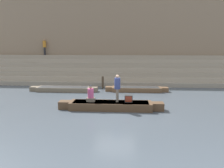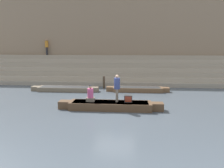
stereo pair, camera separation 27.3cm
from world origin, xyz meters
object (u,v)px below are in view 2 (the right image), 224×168
Objects in this scene: moored_boat_distant at (137,89)px; rowboat_main at (110,105)px; person_standing at (117,86)px; person_on_steps at (47,46)px; moored_boat_shore at (65,89)px; person_rowing at (90,95)px; mooring_post at (104,82)px; tv_set at (128,99)px.

rowboat_main is at bearing -113.85° from moored_boat_distant.
person_standing is 0.31× the size of moored_boat_distant.
rowboat_main is at bearing 98.45° from person_on_steps.
rowboat_main is 6.76m from moored_boat_shore.
moored_boat_distant is at bearing 8.02° from moored_boat_shore.
rowboat_main is 6.12× the size of person_rowing.
person_standing is at bearing -110.12° from moored_boat_distant.
person_rowing is at bearing 178.03° from person_standing.
moored_boat_distant is at bearing 51.88° from person_rowing.
moored_boat_distant is 4.79× the size of mooring_post.
person_on_steps is (-8.72, 11.34, 2.42)m from person_standing.
rowboat_main is 5.78× the size of mooring_post.
moored_boat_shore is at bearing 113.05° from person_rowing.
person_standing reaches higher than rowboat_main.
tv_set is at bearing -37.89° from moored_boat_shore.
person_standing is 1.73m from person_rowing.
moored_boat_shore is 8.24m from person_on_steps.
person_standing is at bearing -41.77° from moored_boat_shore.
person_standing is 6.78m from mooring_post.
person_standing is at bearing -76.10° from mooring_post.
tv_set is 0.08× the size of moored_boat_shore.
person_standing is (0.40, 0.06, 1.18)m from rowboat_main.
person_rowing is 0.18× the size of moored_boat_shore.
tv_set is at bearing 3.04° from rowboat_main.
person_rowing is at bearing -53.41° from moored_boat_shore.
mooring_post is at bearing 29.24° from moored_boat_shore.
person_rowing reaches higher than moored_boat_distant.
mooring_post is (3.21, 1.48, 0.35)m from moored_boat_shore.
moored_boat_distant is 12.28m from person_on_steps.
tv_set reaches higher than moored_boat_distant.
mooring_post is (-3.03, 1.10, 0.35)m from moored_boat_distant.
moored_boat_shore is at bearing -155.31° from mooring_post.
tv_set is 0.09× the size of moored_boat_distant.
mooring_post is at bearing 80.83° from person_rowing.
mooring_post is 9.19m from person_on_steps.
person_on_steps reaches higher than moored_boat_shore.
mooring_post is at bearing 118.25° from person_on_steps.
mooring_post is (-1.21, 6.59, 0.30)m from rowboat_main.
person_on_steps reaches higher than mooring_post.
person_standing reaches higher than tv_set.
moored_boat_distant is 3.24m from mooring_post.
person_on_steps reaches higher than person_rowing.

